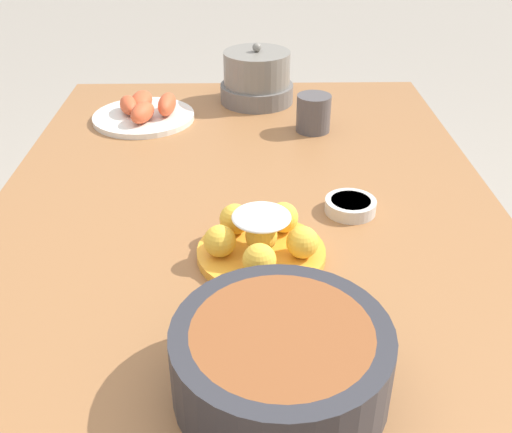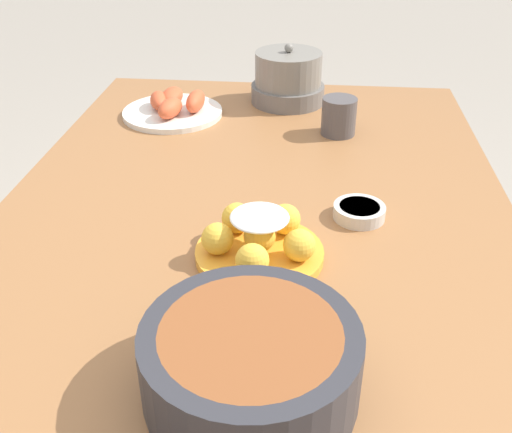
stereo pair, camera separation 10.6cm
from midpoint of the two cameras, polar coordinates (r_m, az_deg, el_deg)
dining_table at (r=1.18m, az=-3.24°, el=-3.48°), size 1.55×1.00×0.75m
cake_plate at (r=1.00m, az=-2.28°, el=-2.42°), size 0.22×0.22×0.09m
serving_bowl at (r=0.76m, az=-1.30°, el=-13.62°), size 0.27×0.27×0.10m
sauce_bowl at (r=1.15m, az=6.65°, el=0.99°), size 0.10×0.10×0.03m
seafood_platter at (r=1.60m, az=-12.27°, el=9.70°), size 0.26×0.26×0.06m
cup_far at (r=1.49m, az=3.64°, el=9.75°), size 0.08×0.08×0.09m
warming_pot at (r=1.67m, az=-1.60°, el=13.00°), size 0.20×0.20×0.16m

